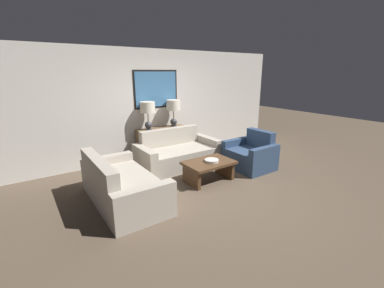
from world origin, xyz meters
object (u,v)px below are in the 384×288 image
(couch_by_side, at_px, (121,186))
(decorative_bowl, at_px, (212,161))
(couch_by_back_wall, at_px, (177,154))
(coffee_table, at_px, (209,167))
(table_lamp_right, at_px, (173,108))
(table_lamp_left, at_px, (148,110))
(armchair_near_back_wall, at_px, (251,155))
(console_table, at_px, (162,143))

(couch_by_side, height_order, decorative_bowl, couch_by_side)
(couch_by_back_wall, distance_m, decorative_bowl, 1.16)
(coffee_table, bearing_deg, table_lamp_right, 81.02)
(table_lamp_left, relative_size, decorative_bowl, 2.43)
(table_lamp_left, height_order, coffee_table, table_lamp_left)
(couch_by_back_wall, bearing_deg, table_lamp_right, 64.40)
(couch_by_side, distance_m, armchair_near_back_wall, 2.97)
(decorative_bowl, bearing_deg, armchair_near_back_wall, 3.71)
(console_table, relative_size, armchair_near_back_wall, 1.28)
(coffee_table, distance_m, decorative_bowl, 0.15)
(coffee_table, bearing_deg, decorative_bowl, -51.33)
(couch_by_side, height_order, armchair_near_back_wall, armchair_near_back_wall)
(coffee_table, relative_size, armchair_near_back_wall, 0.99)
(table_lamp_left, height_order, couch_by_side, table_lamp_left)
(couch_by_back_wall, height_order, couch_by_side, same)
(table_lamp_left, relative_size, couch_by_back_wall, 0.36)
(decorative_bowl, bearing_deg, couch_by_back_wall, 94.88)
(console_table, bearing_deg, coffee_table, -88.02)
(table_lamp_left, bearing_deg, table_lamp_right, 0.00)
(table_lamp_right, height_order, armchair_near_back_wall, table_lamp_right)
(console_table, height_order, table_lamp_right, table_lamp_right)
(console_table, height_order, coffee_table, console_table)
(table_lamp_left, relative_size, couch_by_side, 0.36)
(table_lamp_right, bearing_deg, decorative_bowl, -97.76)
(table_lamp_right, xyz_separation_m, couch_by_side, (-2.03, -1.69, -0.96))
(table_lamp_left, xyz_separation_m, table_lamp_right, (0.71, 0.00, 0.00))
(table_lamp_left, height_order, table_lamp_right, same)
(console_table, height_order, armchair_near_back_wall, armchair_near_back_wall)
(couch_by_back_wall, height_order, coffee_table, couch_by_back_wall)
(coffee_table, height_order, armchair_near_back_wall, armchair_near_back_wall)
(table_lamp_right, xyz_separation_m, coffee_table, (-0.29, -1.84, -0.95))
(couch_by_side, xyz_separation_m, armchair_near_back_wall, (2.97, -0.11, 0.01))
(armchair_near_back_wall, bearing_deg, console_table, 125.65)
(console_table, distance_m, table_lamp_left, 0.93)
(couch_by_side, bearing_deg, coffee_table, -4.82)
(armchair_near_back_wall, bearing_deg, table_lamp_right, 117.52)
(console_table, bearing_deg, table_lamp_right, -0.00)
(table_lamp_left, distance_m, couch_by_side, 2.35)
(couch_by_side, bearing_deg, table_lamp_left, 51.93)
(console_table, relative_size, table_lamp_right, 1.87)
(table_lamp_left, xyz_separation_m, decorative_bowl, (0.45, -1.88, -0.81))
(couch_by_side, xyz_separation_m, decorative_bowl, (1.77, -0.19, 0.15))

